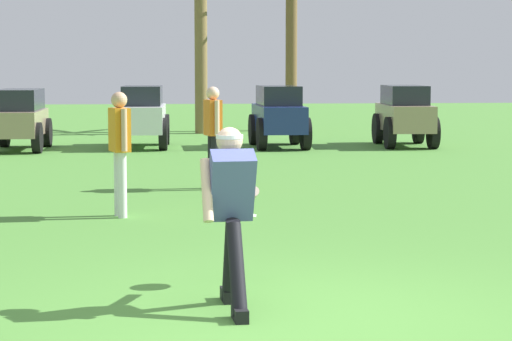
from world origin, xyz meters
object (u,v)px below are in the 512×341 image
parked_car_slot_d (279,115)px  palm_tree_left_of_centre (291,17)px  parked_car_slot_c (143,115)px  frisbee_in_flight (241,213)px  teammate_midfield (213,128)px  frisbee_thrower (232,207)px  teammate_near_sideline (120,142)px  parked_car_slot_b (20,117)px  parked_car_slot_e (405,114)px

parked_car_slot_d → palm_tree_left_of_centre: palm_tree_left_of_centre is taller
parked_car_slot_c → frisbee_in_flight: bearing=-85.2°
teammate_midfield → frisbee_thrower: bearing=-91.4°
frisbee_in_flight → parked_car_slot_c: size_ratio=0.16×
teammate_near_sideline → teammate_midfield: 2.96m
palm_tree_left_of_centre → parked_car_slot_d: bearing=-99.6°
teammate_near_sideline → palm_tree_left_of_centre: size_ratio=0.30×
frisbee_in_flight → parked_car_slot_b: parked_car_slot_b is taller
parked_car_slot_e → parked_car_slot_c: bearing=178.8°
parked_car_slot_b → parked_car_slot_d: 5.77m
frisbee_in_flight → palm_tree_left_of_centre: size_ratio=0.07×
parked_car_slot_d → teammate_near_sideline: bearing=-107.0°
frisbee_thrower → parked_car_slot_c: bearing=94.1°
palm_tree_left_of_centre → parked_car_slot_c: bearing=-126.5°
teammate_near_sideline → teammate_midfield: size_ratio=1.00×
teammate_near_sideline → parked_car_slot_b: teammate_near_sideline is taller
palm_tree_left_of_centre → teammate_near_sideline: bearing=-104.4°
parked_car_slot_d → parked_car_slot_c: bearing=176.0°
parked_car_slot_d → palm_tree_left_of_centre: (0.96, 5.69, 2.48)m
teammate_near_sideline → parked_car_slot_e: size_ratio=0.65×
parked_car_slot_b → palm_tree_left_of_centre: (6.73, 5.88, 2.50)m
frisbee_in_flight → teammate_midfield: teammate_midfield is taller
frisbee_in_flight → parked_car_slot_e: size_ratio=0.16×
palm_tree_left_of_centre → frisbee_thrower: bearing=-98.2°
frisbee_in_flight → parked_car_slot_d: parked_car_slot_d is taller
frisbee_in_flight → parked_car_slot_d: 14.21m
palm_tree_left_of_centre → teammate_midfield: bearing=-102.0°
frisbee_in_flight → parked_car_slot_c: parked_car_slot_c is taller
teammate_midfield → parked_car_slot_b: (-3.94, 7.28, -0.22)m
frisbee_thrower → parked_car_slot_b: frisbee_thrower is taller
parked_car_slot_b → parked_car_slot_d: parked_car_slot_d is taller
parked_car_slot_b → parked_car_slot_c: (2.68, 0.41, 0.02)m
frisbee_in_flight → frisbee_thrower: bearing=-98.9°
parked_car_slot_c → parked_car_slot_e: same height
teammate_near_sideline → frisbee_thrower: bearing=-77.1°
frisbee_in_flight → teammate_near_sideline: bearing=107.3°
teammate_near_sideline → parked_car_slot_b: bearing=105.0°
teammate_near_sideline → palm_tree_left_of_centre: bearing=75.6°
frisbee_thrower → parked_car_slot_e: size_ratio=0.59×
frisbee_thrower → teammate_midfield: 7.45m
teammate_near_sideline → parked_car_slot_b: (-2.67, 9.95, -0.22)m
parked_car_slot_c → teammate_midfield: bearing=-80.7°
frisbee_thrower → parked_car_slot_d: size_ratio=0.59×
parked_car_slot_d → palm_tree_left_of_centre: bearing=80.4°
teammate_near_sideline → parked_car_slot_e: bearing=59.4°
frisbee_thrower → parked_car_slot_b: 15.19m
frisbee_thrower → parked_car_slot_d: (2.01, 14.92, -0.05)m
parked_car_slot_c → parked_car_slot_e: (6.04, -0.12, 0.00)m
frisbee_in_flight → teammate_midfield: 6.61m
frisbee_thrower → teammate_midfield: bearing=88.6°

